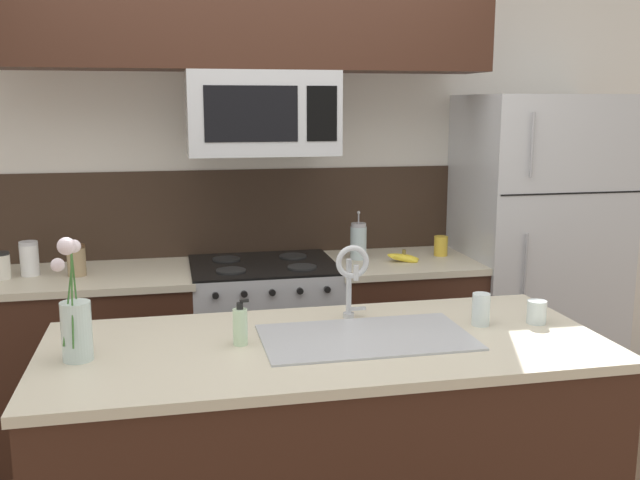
# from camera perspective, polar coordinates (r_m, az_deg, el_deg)

# --- Properties ---
(rear_partition) EXTENTS (5.20, 0.10, 2.60)m
(rear_partition) POSITION_cam_1_polar(r_m,az_deg,el_deg) (4.12, -1.19, 4.58)
(rear_partition) COLOR silver
(rear_partition) RESTS_ON ground
(splash_band) EXTENTS (3.53, 0.01, 0.48)m
(splash_band) POSITION_cam_1_polar(r_m,az_deg,el_deg) (4.04, -5.22, 2.26)
(splash_band) COLOR #332319
(splash_band) RESTS_ON rear_partition
(back_counter_left) EXTENTS (1.03, 0.65, 0.91)m
(back_counter_left) POSITION_cam_1_polar(r_m,az_deg,el_deg) (3.89, -17.62, -9.13)
(back_counter_left) COLOR #381E14
(back_counter_left) RESTS_ON ground
(back_counter_right) EXTENTS (0.80, 0.65, 0.91)m
(back_counter_right) POSITION_cam_1_polar(r_m,az_deg,el_deg) (4.06, 6.41, -7.81)
(back_counter_right) COLOR #381E14
(back_counter_right) RESTS_ON ground
(stove_range) EXTENTS (0.76, 0.64, 0.93)m
(stove_range) POSITION_cam_1_polar(r_m,az_deg,el_deg) (3.89, -4.46, -8.52)
(stove_range) COLOR #B7BABF
(stove_range) RESTS_ON ground
(microwave) EXTENTS (0.74, 0.40, 0.41)m
(microwave) POSITION_cam_1_polar(r_m,az_deg,el_deg) (3.65, -4.70, 10.07)
(microwave) COLOR #B7BABF
(upper_cabinet_band) EXTENTS (2.53, 0.34, 0.60)m
(upper_cabinet_band) POSITION_cam_1_polar(r_m,az_deg,el_deg) (3.64, -6.69, 18.03)
(upper_cabinet_band) COLOR #381E14
(refrigerator) EXTENTS (0.83, 0.74, 1.80)m
(refrigerator) POSITION_cam_1_polar(r_m,az_deg,el_deg) (4.28, 16.70, -1.09)
(refrigerator) COLOR #B7BABF
(refrigerator) RESTS_ON ground
(storage_jar_tall) EXTENTS (0.08, 0.08, 0.13)m
(storage_jar_tall) POSITION_cam_1_polar(r_m,az_deg,el_deg) (3.79, -24.14, -1.88)
(storage_jar_tall) COLOR silver
(storage_jar_tall) RESTS_ON back_counter_left
(storage_jar_medium) EXTENTS (0.09, 0.09, 0.17)m
(storage_jar_medium) POSITION_cam_1_polar(r_m,az_deg,el_deg) (3.81, -22.23, -1.38)
(storage_jar_medium) COLOR silver
(storage_jar_medium) RESTS_ON back_counter_left
(storage_jar_short) EXTENTS (0.09, 0.09, 0.16)m
(storage_jar_short) POSITION_cam_1_polar(r_m,az_deg,el_deg) (3.73, -18.90, -1.54)
(storage_jar_short) COLOR #997F5B
(storage_jar_short) RESTS_ON back_counter_left
(banana_bunch) EXTENTS (0.19, 0.12, 0.08)m
(banana_bunch) POSITION_cam_1_polar(r_m,az_deg,el_deg) (3.87, 6.72, -1.41)
(banana_bunch) COLOR yellow
(banana_bunch) RESTS_ON back_counter_right
(french_press) EXTENTS (0.09, 0.09, 0.27)m
(french_press) POSITION_cam_1_polar(r_m,az_deg,el_deg) (3.91, 3.09, -0.09)
(french_press) COLOR silver
(french_press) RESTS_ON back_counter_right
(coffee_tin) EXTENTS (0.08, 0.08, 0.11)m
(coffee_tin) POSITION_cam_1_polar(r_m,az_deg,el_deg) (4.05, 9.64, -0.47)
(coffee_tin) COLOR gold
(coffee_tin) RESTS_ON back_counter_right
(island_counter) EXTENTS (2.01, 0.88, 0.91)m
(island_counter) POSITION_cam_1_polar(r_m,az_deg,el_deg) (2.77, 0.50, -17.00)
(island_counter) COLOR #381E14
(island_counter) RESTS_ON ground
(kitchen_sink) EXTENTS (0.76, 0.44, 0.16)m
(kitchen_sink) POSITION_cam_1_polar(r_m,az_deg,el_deg) (2.65, 3.69, -9.25)
(kitchen_sink) COLOR #ADAFB5
(kitchen_sink) RESTS_ON island_counter
(sink_faucet) EXTENTS (0.14, 0.14, 0.31)m
(sink_faucet) POSITION_cam_1_polar(r_m,az_deg,el_deg) (2.77, 2.55, -2.56)
(sink_faucet) COLOR #B7BABF
(sink_faucet) RESTS_ON island_counter
(dish_soap_bottle) EXTENTS (0.06, 0.05, 0.16)m
(dish_soap_bottle) POSITION_cam_1_polar(r_m,az_deg,el_deg) (2.55, -6.40, -6.85)
(dish_soap_bottle) COLOR beige
(dish_soap_bottle) RESTS_ON island_counter
(drinking_glass) EXTENTS (0.07, 0.07, 0.13)m
(drinking_glass) POSITION_cam_1_polar(r_m,az_deg,el_deg) (2.82, 12.75, -5.43)
(drinking_glass) COLOR silver
(drinking_glass) RESTS_ON island_counter
(spare_glass) EXTENTS (0.07, 0.07, 0.09)m
(spare_glass) POSITION_cam_1_polar(r_m,az_deg,el_deg) (2.90, 16.94, -5.53)
(spare_glass) COLOR silver
(spare_glass) RESTS_ON island_counter
(flower_vase) EXTENTS (0.11, 0.19, 0.43)m
(flower_vase) POSITION_cam_1_polar(r_m,az_deg,el_deg) (2.50, -18.96, -6.42)
(flower_vase) COLOR silver
(flower_vase) RESTS_ON island_counter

